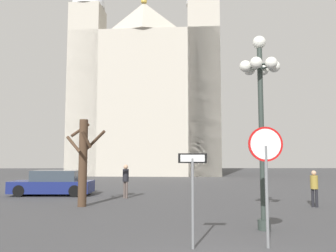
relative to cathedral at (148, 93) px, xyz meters
name	(u,v)px	position (x,y,z in m)	size (l,w,h in m)	color
cathedral	(148,93)	(0.00, 0.00, 0.00)	(18.85, 14.56, 35.02)	#BCB5A5
stop_sign	(266,161)	(4.20, -34.88, -8.43)	(0.86, 0.08, 2.91)	slate
one_way_arrow_sign	(193,187)	(2.39, -34.93, -9.05)	(0.69, 0.10, 2.26)	slate
street_lamp	(260,92)	(4.70, -32.92, -6.34)	(1.27, 1.15, 5.95)	#2D3833
bare_tree	(83,160)	(-1.84, -27.96, -8.44)	(1.75, 1.76, 3.85)	#473323
parked_car_near_navy	(53,183)	(-4.51, -23.53, -9.84)	(4.54, 1.96, 1.41)	navy
pedestrian_walking	(314,185)	(8.33, -28.38, -9.55)	(0.32, 0.32, 1.58)	black
pedestrian_standing	(126,178)	(-0.24, -25.05, -9.42)	(0.32, 0.32, 1.77)	#594C47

